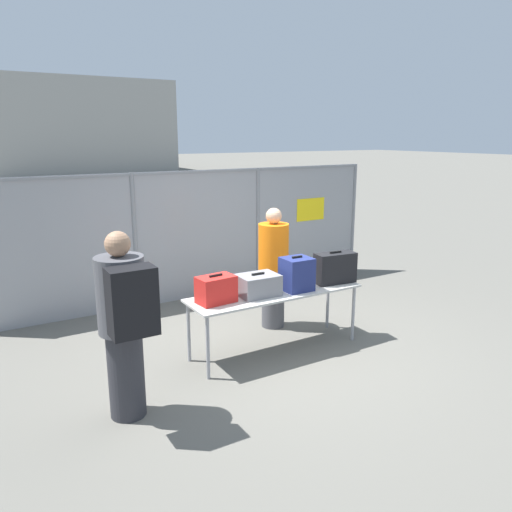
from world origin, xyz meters
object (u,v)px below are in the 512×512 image
at_px(suitcase_navy, 297,274).
at_px(suitcase_black, 335,268).
at_px(traveler_hooded, 125,320).
at_px(suitcase_grey, 258,285).
at_px(suitcase_red, 216,289).
at_px(utility_trailer, 256,234).
at_px(security_worker_near, 273,267).
at_px(inspection_table, 275,296).

xyz_separation_m(suitcase_navy, suitcase_black, (0.59, 0.00, -0.01)).
relative_size(suitcase_navy, traveler_hooded, 0.24).
xyz_separation_m(suitcase_grey, suitcase_black, (1.09, -0.06, 0.07)).
bearing_deg(suitcase_red, utility_trailer, 54.55).
xyz_separation_m(suitcase_black, security_worker_near, (-0.44, 0.75, -0.09)).
relative_size(inspection_table, suitcase_navy, 5.12).
distance_m(security_worker_near, utility_trailer, 4.32).
bearing_deg(utility_trailer, traveler_hooded, -130.92).
relative_size(traveler_hooded, security_worker_near, 1.07).
xyz_separation_m(suitcase_red, suitcase_navy, (1.03, -0.08, 0.05)).
height_order(suitcase_grey, traveler_hooded, traveler_hooded).
xyz_separation_m(suitcase_navy, security_worker_near, (0.15, 0.75, -0.10)).
xyz_separation_m(suitcase_black, traveler_hooded, (-2.82, -0.50, 0.03)).
bearing_deg(suitcase_grey, inspection_table, 1.00).
relative_size(suitcase_grey, suitcase_black, 0.88).
relative_size(security_worker_near, utility_trailer, 0.41).
bearing_deg(utility_trailer, security_worker_near, -117.71).
height_order(suitcase_red, security_worker_near, security_worker_near).
bearing_deg(inspection_table, suitcase_red, 179.14).
distance_m(suitcase_grey, traveler_hooded, 1.82).
bearing_deg(inspection_table, suitcase_navy, -15.28).
xyz_separation_m(inspection_table, traveler_hooded, (-1.97, -0.57, 0.28)).
height_order(suitcase_black, utility_trailer, suitcase_black).
bearing_deg(traveler_hooded, utility_trailer, 29.13).
distance_m(suitcase_black, utility_trailer, 4.84).
bearing_deg(suitcase_red, suitcase_navy, -4.56).
bearing_deg(suitcase_black, suitcase_navy, -179.73).
height_order(suitcase_navy, security_worker_near, security_worker_near).
xyz_separation_m(security_worker_near, utility_trailer, (2.00, 3.80, -0.41)).
height_order(suitcase_black, traveler_hooded, traveler_hooded).
height_order(inspection_table, suitcase_grey, suitcase_grey).
bearing_deg(suitcase_navy, suitcase_black, 0.27).
distance_m(suitcase_navy, utility_trailer, 5.07).
relative_size(suitcase_black, utility_trailer, 0.13).
bearing_deg(suitcase_navy, suitcase_red, 175.44).
xyz_separation_m(suitcase_navy, utility_trailer, (2.15, 4.56, -0.51)).
relative_size(suitcase_red, traveler_hooded, 0.25).
bearing_deg(suitcase_black, security_worker_near, 120.15).
bearing_deg(suitcase_navy, suitcase_grey, 172.44).
relative_size(inspection_table, utility_trailer, 0.54).
bearing_deg(security_worker_near, inspection_table, 53.95).
bearing_deg(suitcase_grey, traveler_hooded, -161.90).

